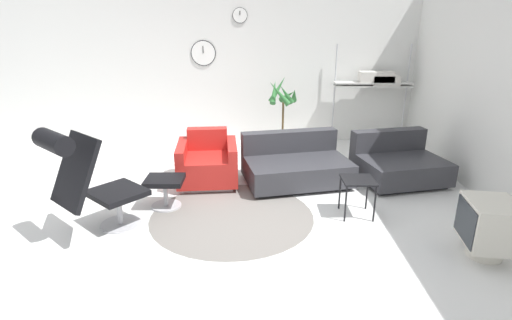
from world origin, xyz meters
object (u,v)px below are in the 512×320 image
side_table (356,184)px  shelf_unit (375,81)px  ottoman (163,186)px  armchair_red (206,164)px  couch_low (293,166)px  lounge_chair (84,174)px  potted_plant (281,117)px  couch_second (396,164)px  crt_television (487,226)px

side_table → shelf_unit: shelf_unit is taller
side_table → ottoman: bearing=174.4°
ottoman → shelf_unit: (3.24, 2.68, 0.88)m
ottoman → armchair_red: armchair_red is taller
couch_low → lounge_chair: bearing=21.2°
potted_plant → couch_second: bearing=-42.0°
ottoman → potted_plant: 2.76m
lounge_chair → ottoman: lounge_chair is taller
crt_television → shelf_unit: (-0.04, 3.77, 0.84)m
lounge_chair → couch_second: size_ratio=0.92×
armchair_red → couch_low: 1.22m
armchair_red → potted_plant: potted_plant is taller
couch_low → crt_television: bearing=118.3°
armchair_red → shelf_unit: (2.81, 1.90, 0.88)m
armchair_red → potted_plant: bearing=-132.2°
couch_low → shelf_unit: size_ratio=0.88×
couch_low → side_table: couch_low is taller
couch_low → crt_television: couch_low is taller
couch_low → ottoman: bearing=13.7°
crt_television → armchair_red: bearing=65.4°
armchair_red → shelf_unit: shelf_unit is taller
crt_television → shelf_unit: size_ratio=0.33×
couch_second → crt_television: size_ratio=2.17×
armchair_red → side_table: bearing=146.2°
lounge_chair → potted_plant: potted_plant is taller
lounge_chair → side_table: (2.86, 0.47, -0.30)m
armchair_red → couch_second: size_ratio=0.68×
couch_second → side_table: (-0.84, -1.09, 0.15)m
armchair_red → side_table: armchair_red is taller
shelf_unit → armchair_red: bearing=-145.9°
shelf_unit → couch_second: bearing=-94.6°
armchair_red → crt_television: (2.85, -1.86, 0.04)m
crt_television → potted_plant: 3.78m
potted_plant → shelf_unit: bearing=13.9°
side_table → crt_television: (1.03, -0.86, -0.07)m
lounge_chair → potted_plant: bearing=95.2°
armchair_red → crt_television: size_ratio=1.47×
couch_second → crt_television: bearing=83.0°
couch_second → armchair_red: bearing=-10.5°
shelf_unit → crt_television: bearing=-89.4°
armchair_red → crt_television: 3.41m
lounge_chair → shelf_unit: 5.14m
couch_second → potted_plant: (-1.55, 1.39, 0.36)m
couch_low → side_table: 1.21m
lounge_chair → side_table: 2.91m
lounge_chair → couch_low: 2.74m
lounge_chair → shelf_unit: bearing=82.5°
armchair_red → potted_plant: 1.89m
ottoman → couch_low: (1.64, 0.81, -0.04)m
lounge_chair → couch_second: lounge_chair is taller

